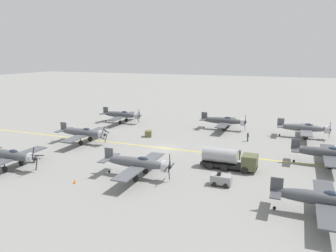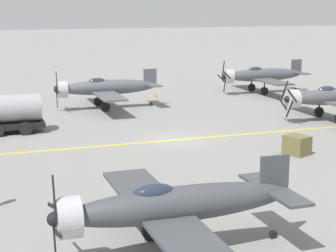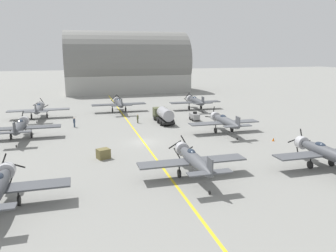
% 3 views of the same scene
% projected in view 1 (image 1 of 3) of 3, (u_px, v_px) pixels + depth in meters
% --- Properties ---
extents(ground_plane, '(400.00, 400.00, 0.00)m').
position_uv_depth(ground_plane, '(164.00, 148.00, 58.07)').
color(ground_plane, gray).
extents(taxiway_stripe, '(0.30, 160.00, 0.01)m').
position_uv_depth(taxiway_stripe, '(164.00, 148.00, 58.07)').
color(taxiway_stripe, yellow).
rests_on(taxiway_stripe, ground).
extents(airplane_mid_right, '(12.00, 9.98, 3.79)m').
position_uv_depth(airplane_mid_right, '(138.00, 163.00, 43.98)').
color(airplane_mid_right, '#525459').
rests_on(airplane_mid_right, ground).
extents(airplane_near_center, '(12.00, 9.98, 3.65)m').
position_uv_depth(airplane_near_center, '(84.00, 133.00, 60.87)').
color(airplane_near_center, '#4F5156').
rests_on(airplane_near_center, ground).
extents(airplane_mid_left, '(12.00, 9.98, 3.75)m').
position_uv_depth(airplane_mid_left, '(224.00, 121.00, 71.59)').
color(airplane_mid_left, '#43454A').
rests_on(airplane_mid_left, ground).
extents(airplane_far_center, '(12.00, 9.98, 3.65)m').
position_uv_depth(airplane_far_center, '(328.00, 153.00, 48.56)').
color(airplane_far_center, '#42454A').
rests_on(airplane_far_center, ground).
extents(airplane_far_left, '(12.00, 9.98, 3.65)m').
position_uv_depth(airplane_far_left, '(304.00, 128.00, 64.77)').
color(airplane_far_left, '#57595E').
rests_on(airplane_far_left, ground).
extents(airplane_near_right, '(12.00, 9.98, 3.75)m').
position_uv_depth(airplane_near_right, '(10.00, 155.00, 47.27)').
color(airplane_near_right, '#4A4D52').
rests_on(airplane_near_right, ground).
extents(airplane_far_right, '(12.00, 9.98, 3.65)m').
position_uv_depth(airplane_far_right, '(323.00, 199.00, 33.12)').
color(airplane_far_right, '#43454B').
rests_on(airplane_far_right, ground).
extents(airplane_near_left, '(12.00, 9.98, 3.69)m').
position_uv_depth(airplane_near_left, '(122.00, 115.00, 78.75)').
color(airplane_near_left, '#44464B').
rests_on(airplane_near_left, ground).
extents(fuel_tanker, '(2.68, 8.00, 2.98)m').
position_uv_depth(fuel_tanker, '(229.00, 159.00, 47.27)').
color(fuel_tanker, black).
rests_on(fuel_tanker, ground).
extents(tow_tractor, '(1.57, 2.60, 1.79)m').
position_uv_depth(tow_tractor, '(221.00, 179.00, 41.49)').
color(tow_tractor, gray).
rests_on(tow_tractor, ground).
extents(ground_crew_walking, '(0.39, 0.39, 1.80)m').
position_uv_depth(ground_crew_walking, '(248.00, 136.00, 62.28)').
color(ground_crew_walking, '#334256').
rests_on(ground_crew_walking, ground).
extents(ground_crew_inspecting, '(0.37, 0.37, 1.68)m').
position_uv_depth(ground_crew_inspecting, '(240.00, 154.00, 51.58)').
color(ground_crew_inspecting, '#515638').
rests_on(ground_crew_inspecting, ground).
extents(supply_crate_by_tanker, '(1.87, 1.72, 1.27)m').
position_uv_depth(supply_crate_by_tanker, '(148.00, 134.00, 65.99)').
color(supply_crate_by_tanker, brown).
rests_on(supply_crate_by_tanker, ground).
extents(traffic_cone, '(0.36, 0.36, 0.55)m').
position_uv_depth(traffic_cone, '(75.00, 181.00, 42.23)').
color(traffic_cone, orange).
rests_on(traffic_cone, ground).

